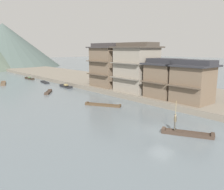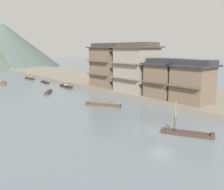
{
  "view_description": "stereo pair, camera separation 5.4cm",
  "coord_description": "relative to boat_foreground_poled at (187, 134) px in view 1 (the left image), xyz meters",
  "views": [
    {
      "loc": [
        -19.15,
        -14.32,
        8.53
      ],
      "look_at": [
        3.05,
        11.63,
        1.69
      ],
      "focal_mm": 37.22,
      "sensor_mm": 36.0,
      "label": 1
    },
    {
      "loc": [
        -19.11,
        -14.36,
        8.53
      ],
      "look_at": [
        3.05,
        11.63,
        1.69
      ],
      "focal_mm": 37.22,
      "sensor_mm": 36.0,
      "label": 2
    }
  ],
  "objects": [
    {
      "name": "boat_midriver_drifting",
      "position": [
        1.08,
        15.04,
        -0.02
      ],
      "size": [
        3.61,
        5.2,
        0.4
      ],
      "color": "brown",
      "rests_on": "ground"
    },
    {
      "name": "boat_moored_nearest",
      "position": [
        4.88,
        43.61,
        -0.03
      ],
      "size": [
        1.67,
        4.46,
        0.35
      ],
      "color": "#232326",
      "rests_on": "ground"
    },
    {
      "name": "house_waterfront_narrow",
      "position": [
        9.85,
        25.0,
        5.02
      ],
      "size": [
        5.29,
        7.16,
        8.74
      ],
      "color": "#75604C",
      "rests_on": "riverbank_right"
    },
    {
      "name": "boat_moored_far",
      "position": [
        -3.94,
        47.81,
        0.02
      ],
      "size": [
        2.66,
        5.55,
        0.54
      ],
      "color": "brown",
      "rests_on": "ground"
    },
    {
      "name": "boat_moored_third",
      "position": [
        4.64,
        53.18,
        0.09
      ],
      "size": [
        1.15,
        4.66,
        0.7
      ],
      "color": "#33281E",
      "rests_on": "ground"
    },
    {
      "name": "house_waterfront_second",
      "position": [
        10.47,
        10.78,
        3.73
      ],
      "size": [
        6.53,
        5.49,
        6.14
      ],
      "color": "#75604C",
      "rests_on": "riverbank_right"
    },
    {
      "name": "house_waterfront_tall",
      "position": [
        10.56,
        17.23,
        5.01
      ],
      "size": [
        6.71,
        7.5,
        8.74
      ],
      "color": "gray",
      "rests_on": "riverbank_right"
    },
    {
      "name": "boatman_person",
      "position": [
        -0.61,
        1.09,
        1.32
      ],
      "size": [
        0.54,
        0.35,
        3.04
      ],
      "color": "black",
      "rests_on": "boat_foreground_poled"
    },
    {
      "name": "ground_plane",
      "position": [
        -0.94,
        2.48,
        -0.15
      ],
      "size": [
        400.0,
        400.0,
        0.0
      ],
      "primitive_type": "plane",
      "color": "slate"
    },
    {
      "name": "riverbank_right",
      "position": [
        15.82,
        32.48,
        0.28
      ],
      "size": [
        18.0,
        110.0,
        0.87
      ],
      "primitive_type": "cube",
      "color": "gray",
      "rests_on": "ground"
    },
    {
      "name": "boat_moored_second",
      "position": [
        5.45,
        33.93,
        0.14
      ],
      "size": [
        1.25,
        4.39,
        0.8
      ],
      "color": "#232326",
      "rests_on": "ground"
    },
    {
      "name": "boat_midriver_upstream",
      "position": [
        -0.66,
        30.04,
        0.01
      ],
      "size": [
        2.97,
        3.61,
        0.48
      ],
      "color": "#423328",
      "rests_on": "ground"
    },
    {
      "name": "boat_foreground_poled",
      "position": [
        0.0,
        0.0,
        0.0
      ],
      "size": [
        3.29,
        4.91,
        0.46
      ],
      "color": "#423328",
      "rests_on": "ground"
    },
    {
      "name": "house_waterfront_nearest",
      "position": [
        9.96,
        5.59,
        3.73
      ],
      "size": [
        5.51,
        5.88,
        6.14
      ],
      "color": "#75604C",
      "rests_on": "riverbank_right"
    },
    {
      "name": "hill_far_west",
      "position": [
        14.39,
        108.03,
        10.01
      ],
      "size": [
        51.32,
        51.32,
        20.32
      ],
      "primitive_type": "cone",
      "color": "#4C5B56",
      "rests_on": "ground"
    }
  ]
}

